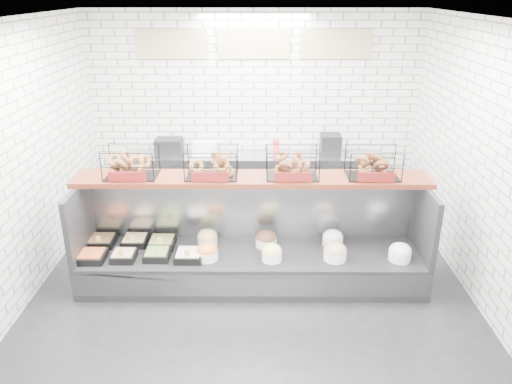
{
  "coord_description": "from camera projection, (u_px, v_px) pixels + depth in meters",
  "views": [
    {
      "loc": [
        0.08,
        -4.85,
        3.28
      ],
      "look_at": [
        0.05,
        0.45,
        1.1
      ],
      "focal_mm": 35.0,
      "sensor_mm": 36.0,
      "label": 1
    }
  ],
  "objects": [
    {
      "name": "bagel_shelf",
      "position": [
        252.0,
        167.0,
        5.69
      ],
      "size": [
        4.1,
        0.5,
        0.4
      ],
      "color": "#491A0F",
      "rests_on": "display_case"
    },
    {
      "name": "ground",
      "position": [
        252.0,
        295.0,
        5.73
      ],
      "size": [
        5.5,
        5.5,
        0.0
      ],
      "primitive_type": "plane",
      "color": "black",
      "rests_on": "ground"
    },
    {
      "name": "room_shell",
      "position": [
        252.0,
        106.0,
        5.5
      ],
      "size": [
        5.02,
        5.51,
        3.01
      ],
      "color": "white",
      "rests_on": "ground"
    },
    {
      "name": "prep_counter",
      "position": [
        253.0,
        181.0,
        7.8
      ],
      "size": [
        4.0,
        0.6,
        1.2
      ],
      "color": "#93969B",
      "rests_on": "ground"
    },
    {
      "name": "display_case",
      "position": [
        250.0,
        255.0,
        5.92
      ],
      "size": [
        4.0,
        0.9,
        1.2
      ],
      "color": "black",
      "rests_on": "ground"
    }
  ]
}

